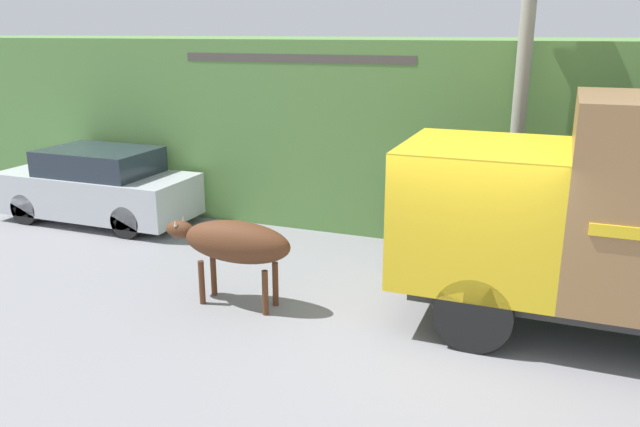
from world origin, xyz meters
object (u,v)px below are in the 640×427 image
object	(u,v)px
pedestrian_on_hill	(402,196)
brown_cow	(234,243)
parked_suv	(98,186)
utility_pole	(521,88)

from	to	relation	value
pedestrian_on_hill	brown_cow	bearing A→B (deg)	46.20
brown_cow	parked_suv	world-z (taller)	parked_suv
brown_cow	utility_pole	bearing A→B (deg)	54.67
parked_suv	utility_pole	world-z (taller)	utility_pole
utility_pole	parked_suv	bearing A→B (deg)	-175.17
utility_pole	pedestrian_on_hill	bearing A→B (deg)	177.99
parked_suv	utility_pole	bearing A→B (deg)	7.92
parked_suv	utility_pole	size ratio (longest dim) A/B	0.72
parked_suv	pedestrian_on_hill	distance (m)	6.49
brown_cow	utility_pole	world-z (taller)	utility_pole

